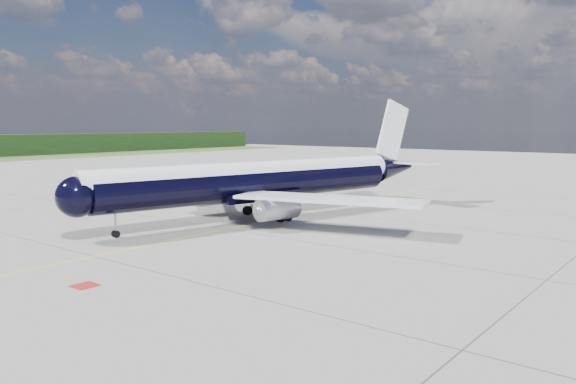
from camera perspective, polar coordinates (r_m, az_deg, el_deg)
name	(u,v)px	position (r m, az deg, el deg)	size (l,w,h in m)	color
ground	(337,206)	(72.03, 5.03, -1.45)	(320.00, 320.00, 0.00)	gray
taxiway_centerline	(314,211)	(67.95, 2.70, -1.93)	(0.16, 160.00, 0.01)	yellow
red_marking	(85,286)	(39.21, -19.93, -8.94)	(1.60, 1.60, 0.01)	maroon
main_airliner	(266,180)	(62.24, -2.26, 1.21)	(38.06, 47.01, 13.72)	black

